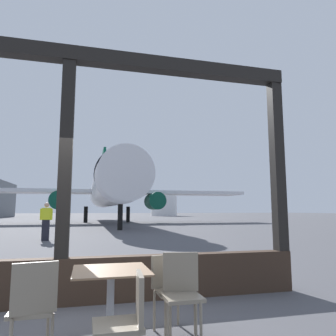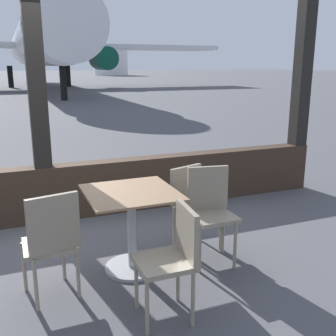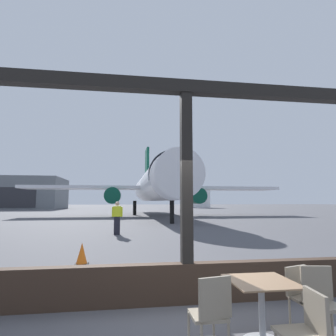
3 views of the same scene
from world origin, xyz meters
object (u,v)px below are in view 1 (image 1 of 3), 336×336
object	(u,v)px
fuel_storage_tank	(164,206)
airplane	(109,189)
dining_table	(110,300)
cafe_chair_window_left	(127,316)
cafe_chair_aisle_right	(171,285)
cafe_chair_window_right	(33,303)
ground_crew_worker	(46,221)
cafe_chair_aisle_left	(181,288)

from	to	relation	value
fuel_storage_tank	airplane	bearing A→B (deg)	-111.18
dining_table	cafe_chair_window_left	distance (m)	0.81
cafe_chair_aisle_right	fuel_storage_tank	world-z (taller)	fuel_storage_tank
cafe_chair_aisle_right	cafe_chair_window_right	bearing A→B (deg)	-161.85
airplane	dining_table	bearing A→B (deg)	-93.72
cafe_chair_window_left	cafe_chair_aisle_right	distance (m)	1.22
cafe_chair_window_left	cafe_chair_window_right	distance (m)	0.99
airplane	ground_crew_worker	size ratio (longest dim) A/B	18.16
cafe_chair_window_left	cafe_chair_aisle_right	world-z (taller)	cafe_chair_window_left
dining_table	cafe_chair_window_right	world-z (taller)	cafe_chair_window_right
cafe_chair_aisle_right	fuel_storage_tank	distance (m)	75.08
cafe_chair_window_left	fuel_storage_tank	world-z (taller)	fuel_storage_tank
cafe_chair_window_left	cafe_chair_aisle_left	world-z (taller)	cafe_chair_aisle_left
cafe_chair_aisle_left	cafe_chair_aisle_right	distance (m)	0.32
cafe_chair_aisle_right	airplane	distance (m)	31.32
cafe_chair_aisle_right	airplane	world-z (taller)	airplane
cafe_chair_aisle_left	ground_crew_worker	xyz separation A→B (m)	(-2.85, 12.29, 0.35)
dining_table	cafe_chair_aisle_right	world-z (taller)	cafe_chair_aisle_right
cafe_chair_window_left	cafe_chair_aisle_left	xyz separation A→B (m)	(0.69, 0.73, 0.03)
dining_table	cafe_chair_aisle_left	xyz separation A→B (m)	(0.76, -0.08, 0.10)
cafe_chair_aisle_left	airplane	size ratio (longest dim) A/B	0.03
cafe_chair_aisle_left	cafe_chair_aisle_right	world-z (taller)	cafe_chair_aisle_left
cafe_chair_window_left	cafe_chair_aisle_right	size ratio (longest dim) A/B	1.02
cafe_chair_aisle_left	fuel_storage_tank	distance (m)	75.37
cafe_chair_window_left	ground_crew_worker	bearing A→B (deg)	99.42
ground_crew_worker	dining_table	bearing A→B (deg)	-80.33
cafe_chair_aisle_left	fuel_storage_tank	world-z (taller)	fuel_storage_tank
airplane	ground_crew_worker	distance (m)	19.79
fuel_storage_tank	cafe_chair_aisle_left	bearing A→B (deg)	-103.42
cafe_chair_aisle_left	airplane	distance (m)	31.63
airplane	fuel_storage_tank	world-z (taller)	airplane
cafe_chair_aisle_left	fuel_storage_tank	bearing A→B (deg)	76.58
dining_table	fuel_storage_tank	bearing A→B (deg)	76.00
cafe_chair_window_right	cafe_chair_aisle_left	size ratio (longest dim) A/B	1.00
cafe_chair_window_right	cafe_chair_aisle_left	bearing A→B (deg)	6.30
airplane	fuel_storage_tank	size ratio (longest dim) A/B	4.93
cafe_chair_aisle_right	cafe_chair_window_left	bearing A→B (deg)	-121.85
cafe_chair_aisle_left	cafe_chair_aisle_right	size ratio (longest dim) A/B	1.08
cafe_chair_window_right	cafe_chair_aisle_left	distance (m)	1.50
ground_crew_worker	fuel_storage_tank	distance (m)	64.32
dining_table	fuel_storage_tank	size ratio (longest dim) A/B	0.12
ground_crew_worker	cafe_chair_window_left	bearing A→B (deg)	-80.58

